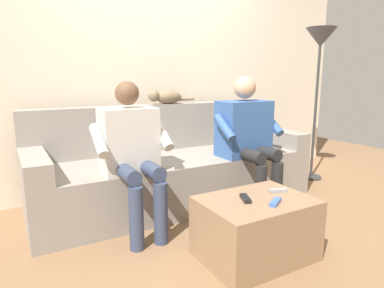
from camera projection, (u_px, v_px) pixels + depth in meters
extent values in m
plane|color=#846042|center=(217.00, 230.00, 2.59)|extent=(8.00, 8.00, 0.00)
cube|color=beige|center=(148.00, 60.00, 3.43)|extent=(5.19, 0.06, 2.66)
cube|color=gray|center=(180.00, 181.00, 3.06)|extent=(2.19, 0.69, 0.45)
cube|color=gray|center=(161.00, 149.00, 3.38)|extent=(2.56, 0.15, 0.90)
cube|color=gray|center=(278.00, 158.00, 3.62)|extent=(0.19, 0.69, 0.61)
cube|color=gray|center=(37.00, 195.00, 2.47)|extent=(0.19, 0.69, 0.61)
cube|color=#8C6B4C|center=(256.00, 228.00, 2.17)|extent=(0.70, 0.52, 0.40)
cube|color=#335693|center=(244.00, 129.00, 3.06)|extent=(0.46, 0.29, 0.50)
sphere|color=tan|center=(245.00, 87.00, 2.99)|extent=(0.20, 0.20, 0.20)
cylinder|color=black|center=(264.00, 152.00, 2.99)|extent=(0.11, 0.36, 0.11)
cylinder|color=black|center=(248.00, 155.00, 2.90)|extent=(0.11, 0.36, 0.11)
cylinder|color=black|center=(276.00, 188.00, 2.89)|extent=(0.10, 0.10, 0.45)
cylinder|color=black|center=(260.00, 191.00, 2.80)|extent=(0.10, 0.10, 0.45)
cylinder|color=#335693|center=(272.00, 123.00, 3.11)|extent=(0.08, 0.27, 0.22)
cylinder|color=#335693|center=(225.00, 127.00, 2.85)|extent=(0.08, 0.27, 0.22)
cube|color=beige|center=(129.00, 141.00, 2.52)|extent=(0.41, 0.25, 0.49)
sphere|color=brown|center=(127.00, 93.00, 2.45)|extent=(0.18, 0.18, 0.18)
cylinder|color=#333D56|center=(150.00, 169.00, 2.44)|extent=(0.11, 0.36, 0.11)
cylinder|color=#333D56|center=(126.00, 172.00, 2.36)|extent=(0.11, 0.36, 0.11)
cylinder|color=#333D56|center=(161.00, 213.00, 2.35)|extent=(0.10, 0.10, 0.45)
cylinder|color=#333D56|center=(136.00, 219.00, 2.26)|extent=(0.10, 0.10, 0.45)
cylinder|color=beige|center=(163.00, 135.00, 2.56)|extent=(0.08, 0.27, 0.22)
cylinder|color=beige|center=(99.00, 141.00, 2.32)|extent=(0.08, 0.27, 0.22)
ellipsoid|color=#756047|center=(169.00, 97.00, 3.32)|extent=(0.27, 0.15, 0.13)
sphere|color=#756047|center=(154.00, 96.00, 3.24)|extent=(0.11, 0.11, 0.11)
cone|color=#756047|center=(153.00, 91.00, 3.26)|extent=(0.04, 0.04, 0.03)
cone|color=#756047|center=(155.00, 91.00, 3.21)|extent=(0.04, 0.04, 0.03)
cylinder|color=#756047|center=(186.00, 99.00, 3.42)|extent=(0.18, 0.03, 0.03)
cube|color=#3860B7|center=(276.00, 202.00, 2.06)|extent=(0.14, 0.11, 0.02)
cube|color=black|center=(245.00, 198.00, 2.12)|extent=(0.09, 0.14, 0.02)
cube|color=gray|center=(278.00, 191.00, 2.26)|extent=(0.13, 0.07, 0.02)
cylinder|color=#2D2D2D|center=(311.00, 177.00, 3.92)|extent=(0.24, 0.24, 0.02)
cylinder|color=#333333|center=(315.00, 111.00, 3.77)|extent=(0.03, 0.03, 1.56)
cone|color=#4C4C51|center=(321.00, 37.00, 3.61)|extent=(0.32, 0.32, 0.20)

